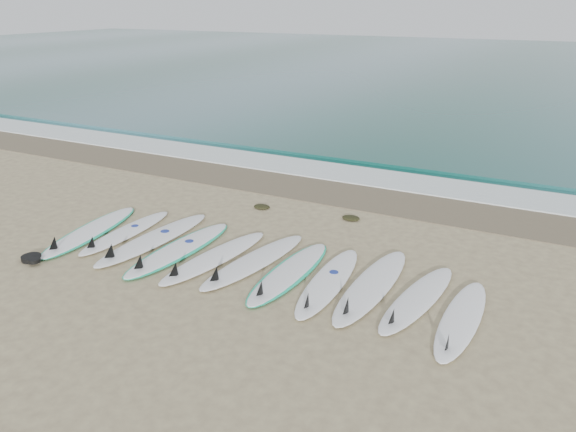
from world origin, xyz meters
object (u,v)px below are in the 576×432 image
at_px(surfboard_0, 90,231).
at_px(leash_coil, 32,258).
at_px(surfboard_10, 461,320).
at_px(surfboard_5, 252,262).

relative_size(surfboard_0, leash_coil, 5.91).
relative_size(surfboard_10, leash_coil, 5.06).
bearing_deg(surfboard_5, leash_coil, -146.36).
bearing_deg(surfboard_10, surfboard_5, 176.60).
bearing_deg(surfboard_10, surfboard_0, -179.14).
xyz_separation_m(surfboard_5, surfboard_10, (3.39, -0.25, -0.01)).
xyz_separation_m(surfboard_0, surfboard_10, (6.74, 0.01, 0.00)).
xyz_separation_m(surfboard_0, surfboard_5, (3.35, 0.26, 0.01)).
bearing_deg(leash_coil, surfboard_0, 91.34).
bearing_deg(surfboard_5, surfboard_10, 4.33).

